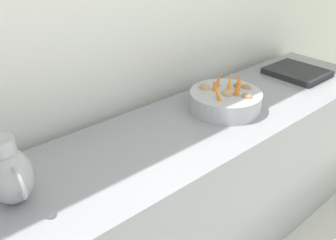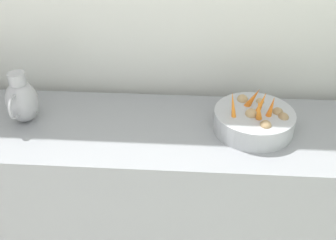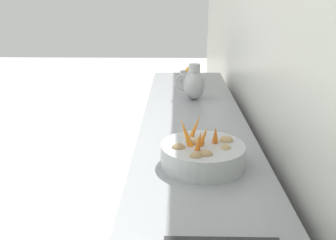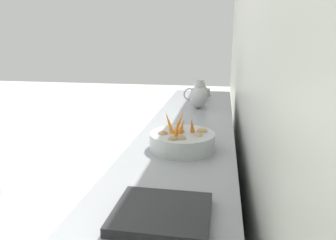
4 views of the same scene
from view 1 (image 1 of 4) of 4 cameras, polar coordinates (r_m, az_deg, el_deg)
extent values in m
cube|color=gray|center=(1.88, -1.68, -14.87)|extent=(0.62, 3.13, 0.88)
cylinder|color=#ADAFB5|center=(1.89, 8.97, 3.02)|extent=(0.37, 0.37, 0.10)
torus|color=#ADAFB5|center=(1.91, 8.88, 1.87)|extent=(0.21, 0.21, 0.01)
cone|color=orange|center=(1.76, 7.70, 4.37)|extent=(0.08, 0.05, 0.13)
cone|color=orange|center=(1.89, 10.95, 5.60)|extent=(0.06, 0.06, 0.12)
cone|color=orange|center=(1.87, 9.63, 5.56)|extent=(0.07, 0.08, 0.13)
cone|color=orange|center=(1.81, 10.97, 4.96)|extent=(0.09, 0.07, 0.15)
cone|color=orange|center=(1.88, 7.74, 5.81)|extent=(0.04, 0.09, 0.12)
ellipsoid|color=#9E7F56|center=(1.94, 12.23, 4.89)|extent=(0.06, 0.05, 0.04)
ellipsoid|color=tan|center=(1.95, 7.66, 5.40)|extent=(0.05, 0.04, 0.04)
ellipsoid|color=#9E7F56|center=(1.95, 10.95, 5.14)|extent=(0.06, 0.05, 0.04)
ellipsoid|color=tan|center=(1.84, 9.22, 4.00)|extent=(0.06, 0.05, 0.05)
ellipsoid|color=tan|center=(1.90, 5.72, 5.00)|extent=(0.06, 0.05, 0.05)
ellipsoid|color=#9E7F56|center=(1.84, 12.26, 3.52)|extent=(0.06, 0.05, 0.04)
ellipsoid|color=#A3A3A8|center=(1.34, -23.49, -8.10)|extent=(0.15, 0.15, 0.21)
cylinder|color=#A3A3A8|center=(1.28, -24.52, -3.72)|extent=(0.08, 0.08, 0.06)
torus|color=#A3A3A8|center=(1.26, -22.39, -9.15)|extent=(0.11, 0.01, 0.11)
cube|color=#232326|center=(2.46, 19.58, 7.09)|extent=(0.34, 0.30, 0.04)
camera|label=2|loc=(1.16, 80.69, 16.95)|focal=42.64mm
camera|label=3|loc=(3.00, 32.88, 21.98)|focal=40.25mm
camera|label=4|loc=(3.29, 27.89, 21.58)|focal=33.95mm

